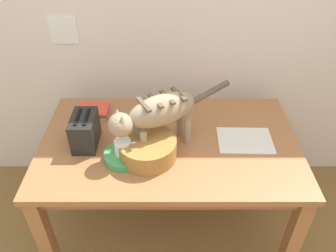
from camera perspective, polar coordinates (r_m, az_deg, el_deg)
name	(u,v)px	position (r m, az deg, el deg)	size (l,w,h in m)	color
wall_rear	(180,5)	(2.06, 2.14, 19.85)	(5.15, 0.11, 2.50)	silver
dining_table	(168,153)	(1.84, 0.00, -4.62)	(1.37, 0.82, 0.73)	#9C623C
cat	(156,113)	(1.62, -2.11, 2.17)	(0.60, 0.37, 0.31)	#9B8366
saucer_bowl	(123,156)	(1.68, -7.73, -5.11)	(0.20, 0.20, 0.04)	#3E9350
coffee_mug	(122,147)	(1.64, -7.77, -3.59)	(0.12, 0.08, 0.08)	white
magazine	(244,140)	(1.83, 12.76, -2.35)	(0.29, 0.21, 0.01)	silver
book_stack	(92,111)	(2.02, -12.89, 2.43)	(0.19, 0.15, 0.04)	silver
wicker_basket	(146,148)	(1.66, -3.74, -3.78)	(0.29, 0.29, 0.11)	olive
toaster	(83,131)	(1.77, -14.19, -0.81)	(0.12, 0.20, 0.18)	black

